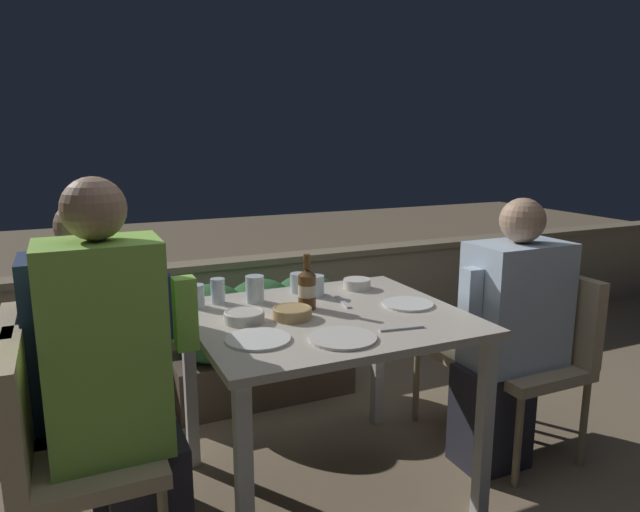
{
  "coord_description": "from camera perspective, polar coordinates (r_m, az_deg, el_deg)",
  "views": [
    {
      "loc": [
        -0.91,
        -1.93,
        1.44
      ],
      "look_at": [
        0.0,
        0.07,
        0.98
      ],
      "focal_mm": 32.0,
      "sensor_mm": 36.0,
      "label": 1
    }
  ],
  "objects": [
    {
      "name": "glass_cup_1",
      "position": [
        2.54,
        -2.15,
        -2.68
      ],
      "size": [
        0.08,
        0.08,
        0.09
      ],
      "color": "silver",
      "rests_on": "dining_table"
    },
    {
      "name": "person_navy_jumper",
      "position": [
        2.25,
        -20.68,
        -10.41
      ],
      "size": [
        0.5,
        0.26,
        1.24
      ],
      "color": "#282833",
      "rests_on": "ground_plane"
    },
    {
      "name": "plate_1",
      "position": [
        1.97,
        -6.22,
        -8.27
      ],
      "size": [
        0.22,
        0.22,
        0.01
      ],
      "color": "white",
      "rests_on": "dining_table"
    },
    {
      "name": "person_blue_shirt",
      "position": [
        2.63,
        18.28,
        -7.51
      ],
      "size": [
        0.5,
        0.26,
        1.19
      ],
      "color": "#282833",
      "rests_on": "ground_plane"
    },
    {
      "name": "fork_1",
      "position": [
        2.09,
        8.15,
        -7.16
      ],
      "size": [
        0.17,
        0.04,
        0.01
      ],
      "color": "silver",
      "rests_on": "dining_table"
    },
    {
      "name": "chair_left_far",
      "position": [
        2.29,
        -25.48,
        -13.15
      ],
      "size": [
        0.44,
        0.44,
        0.84
      ],
      "color": "tan",
      "rests_on": "ground_plane"
    },
    {
      "name": "person_green_blouse",
      "position": [
        1.95,
        -19.5,
        -12.04
      ],
      "size": [
        0.47,
        0.26,
        1.33
      ],
      "color": "#282833",
      "rests_on": "ground_plane"
    },
    {
      "name": "bowl_1",
      "position": [
        2.61,
        3.72,
        -2.72
      ],
      "size": [
        0.12,
        0.12,
        0.05
      ],
      "color": "silver",
      "rests_on": "dining_table"
    },
    {
      "name": "parapet_wall",
      "position": [
        3.74,
        -9.29,
        -5.37
      ],
      "size": [
        9.0,
        0.18,
        0.67
      ],
      "color": "gray",
      "rests_on": "ground_plane"
    },
    {
      "name": "fork_0",
      "position": [
        2.39,
        2.3,
        -4.62
      ],
      "size": [
        0.05,
        0.17,
        0.01
      ],
      "color": "silver",
      "rests_on": "dining_table"
    },
    {
      "name": "chair_left_near",
      "position": [
        2.02,
        -24.85,
        -16.59
      ],
      "size": [
        0.44,
        0.44,
        0.84
      ],
      "color": "tan",
      "rests_on": "ground_plane"
    },
    {
      "name": "plate_0",
      "position": [
        1.97,
        2.28,
        -8.19
      ],
      "size": [
        0.24,
        0.24,
        0.01
      ],
      "color": "silver",
      "rests_on": "dining_table"
    },
    {
      "name": "plate_2",
      "position": [
        2.38,
        8.78,
        -4.77
      ],
      "size": [
        0.21,
        0.21,
        0.01
      ],
      "color": "white",
      "rests_on": "dining_table"
    },
    {
      "name": "bowl_0",
      "position": [
        2.19,
        -2.8,
        -5.63
      ],
      "size": [
        0.15,
        0.15,
        0.04
      ],
      "color": "tan",
      "rests_on": "dining_table"
    },
    {
      "name": "chair_right_near",
      "position": [
        2.79,
        21.19,
        -8.31
      ],
      "size": [
        0.44,
        0.44,
        0.84
      ],
      "color": "tan",
      "rests_on": "ground_plane"
    },
    {
      "name": "bowl_2",
      "position": [
        2.16,
        -7.59,
        -5.96
      ],
      "size": [
        0.15,
        0.15,
        0.04
      ],
      "color": "beige",
      "rests_on": "dining_table"
    },
    {
      "name": "chair_right_far",
      "position": [
        2.93,
        16.47,
        -6.96
      ],
      "size": [
        0.44,
        0.44,
        0.84
      ],
      "color": "tan",
      "rests_on": "ground_plane"
    },
    {
      "name": "glass_cup_4",
      "position": [
        2.41,
        -10.18,
        -3.45
      ],
      "size": [
        0.06,
        0.06,
        0.1
      ],
      "color": "silver",
      "rests_on": "dining_table"
    },
    {
      "name": "planter_hedge",
      "position": [
        3.19,
        -5.83,
        -7.64
      ],
      "size": [
        0.99,
        0.47,
        0.68
      ],
      "color": "brown",
      "rests_on": "ground_plane"
    },
    {
      "name": "dining_table",
      "position": [
        2.27,
        0.71,
        -8.08
      ],
      "size": [
        1.04,
        0.9,
        0.76
      ],
      "color": "#BCB2A3",
      "rests_on": "ground_plane"
    },
    {
      "name": "ground_plane",
      "position": [
        2.58,
        0.67,
        -22.14
      ],
      "size": [
        16.0,
        16.0,
        0.0
      ],
      "primitive_type": "plane",
      "color": "#847056"
    },
    {
      "name": "glass_cup_0",
      "position": [
        2.48,
        -0.45,
        -3.01
      ],
      "size": [
        0.08,
        0.08,
        0.09
      ],
      "color": "silver",
      "rests_on": "dining_table"
    },
    {
      "name": "beer_bottle",
      "position": [
        2.29,
        -1.31,
        -3.24
      ],
      "size": [
        0.07,
        0.07,
        0.22
      ],
      "color": "brown",
      "rests_on": "dining_table"
    },
    {
      "name": "glass_cup_3",
      "position": [
        2.4,
        -6.54,
        -3.3
      ],
      "size": [
        0.08,
        0.08,
        0.11
      ],
      "color": "silver",
      "rests_on": "dining_table"
    },
    {
      "name": "glass_cup_2",
      "position": [
        2.37,
        -12.27,
        -3.93
      ],
      "size": [
        0.07,
        0.07,
        0.09
      ],
      "color": "silver",
      "rests_on": "dining_table"
    }
  ]
}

